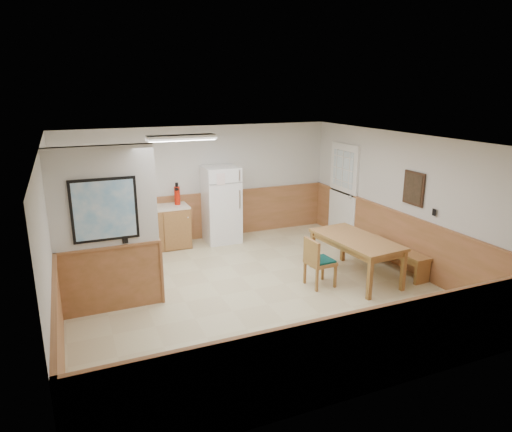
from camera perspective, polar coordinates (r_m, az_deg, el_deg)
name	(u,v)px	position (r m, az deg, el deg)	size (l,w,h in m)	color
ground	(253,290)	(7.77, -0.34, -9.18)	(6.00, 6.00, 0.00)	beige
ceiling	(253,140)	(7.09, -0.37, 9.47)	(6.00, 6.00, 0.02)	white
back_wall	(201,184)	(10.09, -6.93, 4.05)	(6.00, 0.02, 2.50)	silver
right_wall	(402,201)	(8.89, 17.82, 1.81)	(0.02, 6.00, 2.50)	silver
left_wall	(50,242)	(6.82, -24.34, -2.98)	(0.02, 6.00, 2.50)	silver
wainscot_back	(202,217)	(10.25, -6.76, -0.08)	(6.00, 0.04, 1.00)	#AB6944
wainscot_right	(398,239)	(9.07, 17.33, -2.80)	(0.04, 6.00, 1.00)	#AB6944
wainscot_left	(58,292)	(7.08, -23.49, -8.73)	(0.04, 6.00, 1.00)	#AB6944
partition_wall	(106,233)	(7.02, -18.21, -1.99)	(1.50, 0.20, 2.50)	silver
kitchen_counter	(150,228)	(9.73, -13.09, -1.50)	(2.20, 0.61, 1.00)	#946234
exterior_door	(343,191)	(10.38, 10.82, 3.09)	(0.07, 1.02, 2.15)	white
kitchen_window	(99,177)	(9.66, -19.03, 4.59)	(0.80, 0.04, 1.00)	white
wall_painting	(414,188)	(8.58, 19.10, 3.28)	(0.04, 0.50, 0.60)	#332014
fluorescent_fixture	(181,138)	(8.08, -9.31, 9.65)	(1.20, 0.30, 0.09)	white
refrigerator	(221,204)	(9.94, -4.36, 1.46)	(0.74, 0.73, 1.66)	white
dining_table	(356,243)	(8.17, 12.41, -3.32)	(1.00, 1.76, 0.75)	#A7653D
dining_bench	(395,252)	(8.85, 17.01, -4.35)	(0.37, 1.50, 0.45)	#A7653D
dining_chair	(316,259)	(7.77, 7.54, -5.36)	(0.62, 0.46, 0.85)	#A7653D
fire_extinguisher	(177,195)	(9.71, -9.83, 2.61)	(0.15, 0.15, 0.47)	red
soap_bottle	(102,207)	(9.53, -18.73, 1.09)	(0.06, 0.06, 0.20)	#178327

